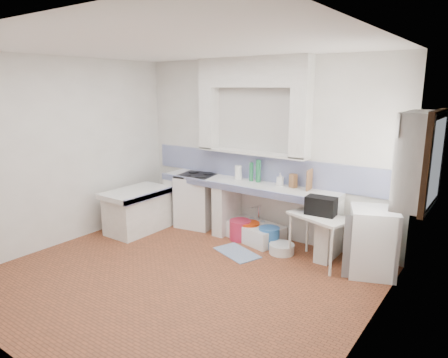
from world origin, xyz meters
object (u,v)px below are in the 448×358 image
Objects in this scene: side_table at (318,239)px; fridge at (373,242)px; sink at (253,232)px; stove at (197,201)px.

fridge is (0.68, 0.10, 0.09)m from side_table.
side_table reaches higher than sink.
fridge is at bearing 26.37° from side_table.
sink is 1.13× the size of fridge.
stove is 1.07× the size of side_table.
sink is 1.91m from fridge.
fridge reaches higher than sink.
stove is 1.01× the size of fridge.
stove is 0.89× the size of sink.
sink is at bearing -173.64° from side_table.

